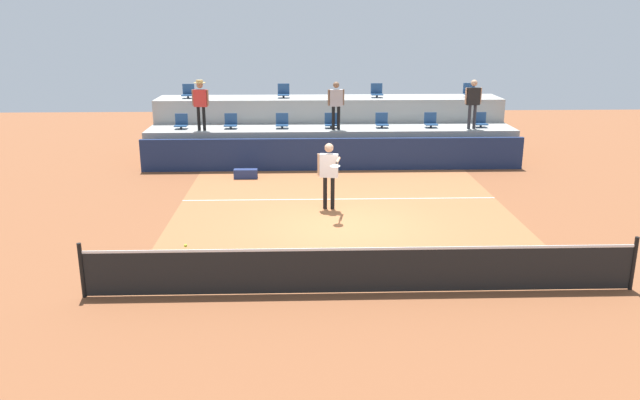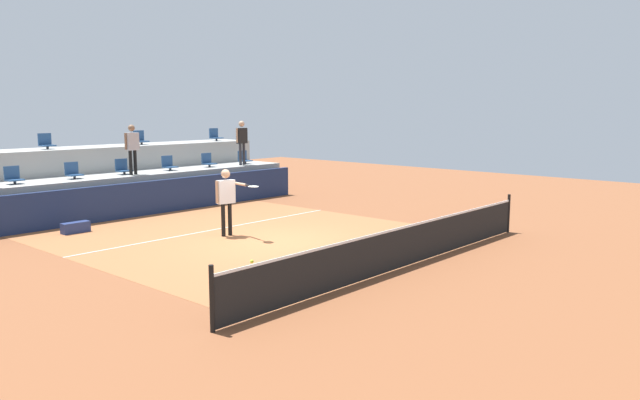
{
  "view_description": "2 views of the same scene",
  "coord_description": "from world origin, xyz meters",
  "views": [
    {
      "loc": [
        -1.14,
        -14.99,
        5.06
      ],
      "look_at": [
        -0.67,
        -0.59,
        0.86
      ],
      "focal_mm": 35.45,
      "sensor_mm": 36.0,
      "label": 1
    },
    {
      "loc": [
        -10.88,
        -11.3,
        3.43
      ],
      "look_at": [
        -0.07,
        -1.65,
        1.27
      ],
      "focal_mm": 34.46,
      "sensor_mm": 36.0,
      "label": 2
    }
  ],
  "objects": [
    {
      "name": "tennis_player",
      "position": [
        -0.36,
        1.45,
        1.13
      ],
      "size": [
        0.62,
        1.3,
        1.82
      ],
      "color": "black",
      "rests_on": "ground_plane"
    },
    {
      "name": "seating_tier_lower",
      "position": [
        0.0,
        7.3,
        0.62
      ],
      "size": [
        13.0,
        1.8,
        1.25
      ],
      "primitive_type": "cube",
      "color": "#9E9E99",
      "rests_on": "ground_plane"
    },
    {
      "name": "spectator_in_white",
      "position": [
        0.13,
        6.85,
        2.25
      ],
      "size": [
        0.59,
        0.25,
        1.66
      ],
      "color": "black",
      "rests_on": "seating_tier_lower"
    },
    {
      "name": "tennis_net",
      "position": [
        0.0,
        -4.0,
        0.5
      ],
      "size": [
        10.48,
        0.08,
        1.07
      ],
      "color": "black",
      "rests_on": "ground_plane"
    },
    {
      "name": "court_service_line",
      "position": [
        0.0,
        2.4,
        0.01
      ],
      "size": [
        9.0,
        0.06,
        0.0
      ],
      "primitive_type": "cube",
      "color": "silver",
      "rests_on": "ground_plane"
    },
    {
      "name": "ground_plane",
      "position": [
        0.0,
        0.0,
        0.0
      ],
      "size": [
        40.0,
        40.0,
        0.0
      ],
      "primitive_type": "plane",
      "color": "brown"
    },
    {
      "name": "spectator_leaning_on_rail",
      "position": [
        4.91,
        6.85,
        2.28
      ],
      "size": [
        0.6,
        0.25,
        1.71
      ],
      "color": "#2D2D33",
      "rests_on": "seating_tier_lower"
    },
    {
      "name": "sponsor_backboard",
      "position": [
        0.0,
        6.0,
        0.55
      ],
      "size": [
        13.0,
        0.16,
        1.1
      ],
      "primitive_type": "cube",
      "color": "navy",
      "rests_on": "ground_plane"
    },
    {
      "name": "stadium_chair_lower_far_right",
      "position": [
        5.33,
        7.23,
        1.46
      ],
      "size": [
        0.44,
        0.4,
        0.52
      ],
      "color": "#2D2D33",
      "rests_on": "seating_tier_lower"
    },
    {
      "name": "stadium_chair_lower_mid_right",
      "position": [
        1.79,
        7.23,
        1.46
      ],
      "size": [
        0.44,
        0.4,
        0.52
      ],
      "color": "#2D2D33",
      "rests_on": "seating_tier_lower"
    },
    {
      "name": "stadium_chair_upper_right",
      "position": [
        1.81,
        9.03,
        2.31
      ],
      "size": [
        0.44,
        0.4,
        0.52
      ],
      "color": "#2D2D33",
      "rests_on": "seating_tier_upper"
    },
    {
      "name": "stadium_chair_upper_left",
      "position": [
        -1.73,
        9.03,
        2.31
      ],
      "size": [
        0.44,
        0.4,
        0.52
      ],
      "color": "#2D2D33",
      "rests_on": "seating_tier_upper"
    },
    {
      "name": "stadium_chair_upper_far_right",
      "position": [
        5.35,
        9.03,
        2.31
      ],
      "size": [
        0.44,
        0.4,
        0.52
      ],
      "color": "#2D2D33",
      "rests_on": "seating_tier_upper"
    },
    {
      "name": "tennis_ball",
      "position": [
        -3.46,
        -2.98,
        0.62
      ],
      "size": [
        0.07,
        0.07,
        0.07
      ],
      "color": "#CCE033"
    },
    {
      "name": "court_inner_paint",
      "position": [
        0.0,
        1.0,
        0.0
      ],
      "size": [
        9.0,
        10.0,
        0.01
      ],
      "primitive_type": "cube",
      "color": "#A36038",
      "rests_on": "ground_plane"
    },
    {
      "name": "stadium_chair_lower_mid_left",
      "position": [
        -1.75,
        7.23,
        1.46
      ],
      "size": [
        0.44,
        0.4,
        0.52
      ],
      "color": "#2D2D33",
      "rests_on": "seating_tier_lower"
    },
    {
      "name": "stadium_chair_lower_left",
      "position": [
        -3.56,
        7.23,
        1.46
      ],
      "size": [
        0.44,
        0.4,
        0.52
      ],
      "color": "#2D2D33",
      "rests_on": "seating_tier_lower"
    },
    {
      "name": "stadium_chair_lower_center",
      "position": [
        -0.02,
        7.23,
        1.46
      ],
      "size": [
        0.44,
        0.4,
        0.52
      ],
      "color": "#2D2D33",
      "rests_on": "seating_tier_lower"
    },
    {
      "name": "stadium_chair_lower_right",
      "position": [
        3.54,
        7.23,
        1.46
      ],
      "size": [
        0.44,
        0.4,
        0.52
      ],
      "color": "#2D2D33",
      "rests_on": "seating_tier_lower"
    },
    {
      "name": "equipment_bag",
      "position": [
        -2.9,
        4.96,
        0.15
      ],
      "size": [
        0.76,
        0.28,
        0.3
      ],
      "primitive_type": "cube",
      "color": "navy",
      "rests_on": "ground_plane"
    },
    {
      "name": "seating_tier_upper",
      "position": [
        0.0,
        9.1,
        1.05
      ],
      "size": [
        13.0,
        1.8,
        2.1
      ],
      "primitive_type": "cube",
      "color": "#9E9E99",
      "rests_on": "ground_plane"
    }
  ]
}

